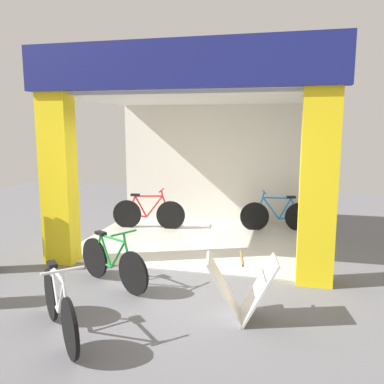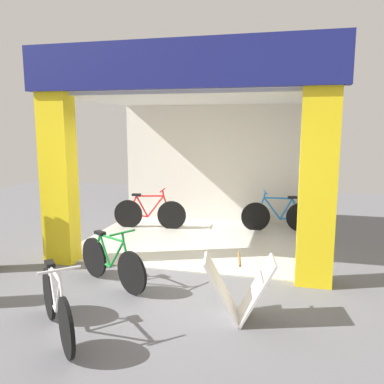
% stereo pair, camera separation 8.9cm
% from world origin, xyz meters
% --- Properties ---
extents(ground_plane, '(17.30, 17.30, 0.00)m').
position_xyz_m(ground_plane, '(0.00, 0.00, 0.00)').
color(ground_plane, slate).
rests_on(ground_plane, ground).
extents(shop_facade, '(4.85, 3.89, 3.54)m').
position_xyz_m(shop_facade, '(0.00, 1.71, 1.88)').
color(shop_facade, beige).
rests_on(shop_facade, ground).
extents(bicycle_inside_0, '(1.64, 0.45, 0.90)m').
position_xyz_m(bicycle_inside_0, '(-1.38, 2.45, 0.36)').
color(bicycle_inside_0, black).
rests_on(bicycle_inside_0, ground).
extents(bicycle_inside_1, '(1.60, 0.45, 0.89)m').
position_xyz_m(bicycle_inside_1, '(1.45, 2.94, 0.36)').
color(bicycle_inside_1, black).
rests_on(bicycle_inside_1, ground).
extents(bicycle_parked_0, '(1.12, 1.19, 0.88)m').
position_xyz_m(bicycle_parked_0, '(-0.77, -2.24, 0.35)').
color(bicycle_parked_0, black).
rests_on(bicycle_parked_0, ground).
extents(bicycle_parked_1, '(1.37, 0.83, 0.86)m').
position_xyz_m(bicycle_parked_1, '(-0.80, -0.75, 0.34)').
color(bicycle_parked_1, black).
rests_on(bicycle_parked_1, ground).
extents(sandwich_board_sign, '(0.91, 0.63, 0.79)m').
position_xyz_m(sandwich_board_sign, '(1.15, -1.39, 0.39)').
color(sandwich_board_sign, silver).
rests_on(sandwich_board_sign, ground).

